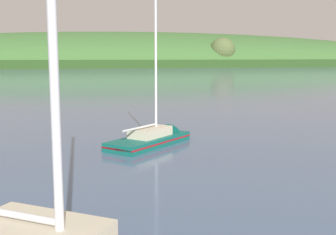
# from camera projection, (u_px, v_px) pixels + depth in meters

# --- Properties ---
(far_shoreline_hill) EXTENTS (532.09, 116.31, 40.97)m
(far_shoreline_hill) POSITION_uv_depth(u_px,v_px,m) (140.00, 65.00, 264.50)
(far_shoreline_hill) COLOR #27431B
(far_shoreline_hill) RESTS_ON ground
(sailboat_far_left) EXTENTS (6.67, 6.43, 10.15)m
(sailboat_far_left) POSITION_uv_depth(u_px,v_px,m) (157.00, 142.00, 27.64)
(sailboat_far_left) COLOR #0F564C
(sailboat_far_left) RESTS_ON ground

